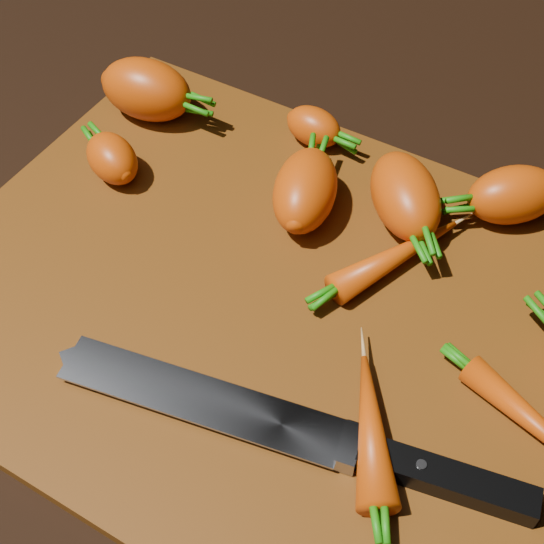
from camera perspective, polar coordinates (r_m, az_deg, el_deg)
The scene contains 12 objects.
ground at distance 0.58m, azimuth -0.50°, elevation -2.86°, with size 2.00×2.00×0.01m, color black.
cutting_board at distance 0.57m, azimuth -0.51°, elevation -2.20°, with size 0.50×0.40×0.01m, color #542C0B.
carrot_0 at distance 0.70m, azimuth -9.44°, elevation 13.40°, with size 0.09×0.05×0.05m, color #CD4405.
carrot_1 at distance 0.65m, azimuth -11.95°, elevation 8.37°, with size 0.06×0.04×0.04m, color #CD4405.
carrot_2 at distance 0.61m, azimuth 9.99°, elevation 5.66°, with size 0.09×0.05×0.05m, color #CD4405.
carrot_3 at distance 0.60m, azimuth 2.52°, elevation 6.18°, with size 0.08×0.05×0.05m, color #CD4405.
carrot_4 at distance 0.63m, azimuth 17.69°, elevation 5.56°, with size 0.07×0.05×0.05m, color #CD4405.
carrot_5 at distance 0.67m, azimuth 3.16°, elevation 10.87°, with size 0.05×0.03×0.03m, color #CD4405.
carrot_7 at distance 0.58m, azimuth 9.38°, elevation 1.21°, with size 0.12×0.02×0.02m, color #CD4405.
carrot_8 at distance 0.52m, azimuth 19.69°, elevation -11.15°, with size 0.12×0.02×0.02m, color #CD4405.
carrot_9 at distance 0.49m, azimuth 7.46°, elevation -11.57°, with size 0.11×0.03×0.03m, color #CD4405.
knife at distance 0.50m, azimuth -3.43°, elevation -10.15°, with size 0.32×0.08×0.02m.
Camera 1 is at (0.18, -0.29, 0.46)m, focal length 50.00 mm.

